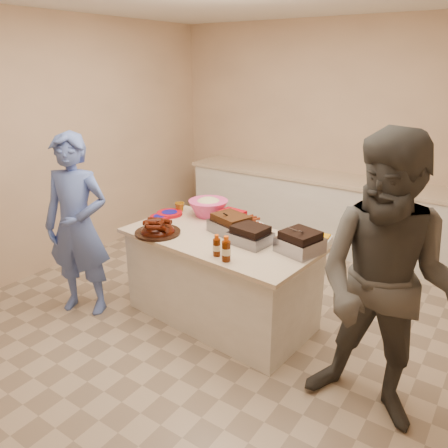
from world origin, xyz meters
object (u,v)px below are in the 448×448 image
Objects in this scene: bbq_bottle_b at (226,261)px; guest_blue at (88,307)px; bbq_bottle_a at (217,256)px; island at (221,317)px; rib_platter at (158,233)px; roasting_pan at (299,252)px; mustard_bottle at (212,230)px; coleslaw_bowl at (208,215)px; guest_gray at (369,411)px; plastic_cup at (180,211)px.

guest_blue is (-1.46, -0.21, -0.80)m from bbq_bottle_b.
bbq_bottle_b is at bearing -18.06° from bbq_bottle_a.
rib_platter is (-0.49, -0.25, 0.80)m from island.
roasting_pan is 2.25× the size of mustard_bottle.
bbq_bottle_a is 0.87× the size of bbq_bottle_b.
roasting_pan is (1.19, 0.34, 0.00)m from rib_platter.
guest_blue is at bearing -145.17° from roasting_pan.
coleslaw_bowl reaches higher than guest_gray.
bbq_bottle_a is 0.09× the size of guest_gray.
plastic_cup is (-0.31, -0.06, 0.00)m from coleslaw_bowl.
bbq_bottle_a is at bearing -35.64° from plastic_cup.
bbq_bottle_b reaches higher than guest_blue.
rib_platter is at bearing 172.77° from bbq_bottle_a.
plastic_cup reaches higher than guest_blue.
rib_platter is 0.64m from coleslaw_bowl.
bbq_bottle_a is 1.31× the size of mustard_bottle.
guest_blue is (-1.15, -0.59, 0.00)m from island.
bbq_bottle_a is at bearing -11.98° from guest_blue.
bbq_bottle_b is 2.04× the size of plastic_cup.
roasting_pan is 2.12m from guest_blue.
bbq_bottle_b reaches higher than rib_platter.
island is at bearing -158.13° from roasting_pan.
island is 0.98m from coleslaw_bowl.
rib_platter is 2.00× the size of bbq_bottle_b.
island is at bearing -28.16° from mustard_bottle.
rib_platter reaches higher than guest_gray.
roasting_pan is 1.22m from guest_gray.
roasting_pan is at bearing -2.35° from guest_blue.
mustard_bottle is at bearing -164.69° from roasting_pan.
roasting_pan is at bearing -9.46° from plastic_cup.
bbq_bottle_a is 1.51m from guest_gray.
guest_blue is at bearing -152.88° from rib_platter.
bbq_bottle_a reaches higher than plastic_cup.
bbq_bottle_b reaches higher than plastic_cup.
island is 5.65× the size of roasting_pan.
bbq_bottle_b is at bearing -115.02° from roasting_pan.
rib_platter reaches higher than roasting_pan.
guest_blue is at bearing -169.60° from bbq_bottle_a.
rib_platter is at bearing -97.31° from coleslaw_bowl.
roasting_pan is at bearing 15.82° from rib_platter.
mustard_bottle reaches higher than guest_gray.
rib_platter is 1.24m from roasting_pan.
rib_platter is 0.62m from plastic_cup.
rib_platter is at bearing -68.15° from plastic_cup.
plastic_cup reaches higher than island.
roasting_pan is 3.06× the size of plastic_cup.
coleslaw_bowl is at bearing 30.44° from guest_blue.
bbq_bottle_a reaches higher than island.
guest_blue is (-1.84, -0.67, -0.80)m from roasting_pan.
plastic_cup is (-0.92, 0.66, 0.00)m from bbq_bottle_a.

